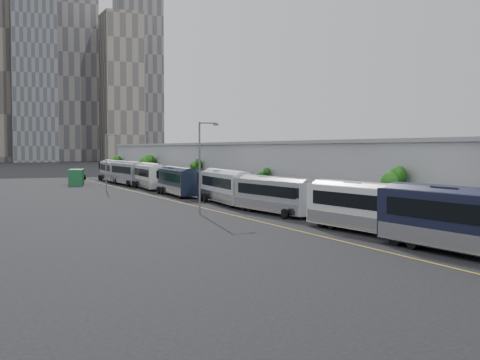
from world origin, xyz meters
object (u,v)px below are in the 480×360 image
bus_2 (370,213)px  bus_8 (112,172)px  bus_4 (226,190)px  bus_5 (178,184)px  suv (77,176)px  shipping_container (76,177)px  bus_7 (129,175)px  street_lamp_near (201,161)px  bus_6 (150,178)px  street_lamp_far (107,158)px  bus_3 (275,199)px  bus_1 (470,228)px

bus_2 → bus_8: 85.87m
bus_4 → bus_5: (-0.95, 14.92, -0.03)m
bus_4 → suv: bus_4 is taller
bus_4 → shipping_container: bearing=106.1°
bus_8 → suv: bus_8 is taller
bus_5 → bus_7: 27.87m
bus_8 → bus_2: bearing=-85.8°
street_lamp_near → shipping_container: (-2.50, 56.77, -3.78)m
bus_4 → bus_6: size_ratio=0.97×
shipping_container → street_lamp_far: bearing=-70.0°
bus_4 → street_lamp_far: bearing=108.4°
street_lamp_far → bus_3: bearing=-80.6°
street_lamp_near → bus_4: bearing=56.4°
bus_7 → street_lamp_near: street_lamp_near is taller
bus_4 → bus_6: 30.50m
bus_1 → bus_6: bearing=86.5°
shipping_container → bus_8: bearing=63.5°
bus_2 → suv: bus_2 is taller
bus_2 → street_lamp_near: bearing=103.9°
bus_7 → shipping_container: bus_7 is taller
bus_8 → street_lamp_near: 67.34m
bus_2 → bus_5: 43.81m
bus_4 → shipping_container: size_ratio=2.50×
bus_4 → suv: bearing=99.9°
bus_8 → suv: 10.81m
bus_1 → bus_5: (-0.27, 54.90, -0.10)m
bus_4 → street_lamp_far: 31.34m
bus_3 → bus_8: size_ratio=0.89×
bus_8 → bus_7: bearing=-87.2°
bus_2 → bus_4: size_ratio=0.98×
bus_6 → street_lamp_near: street_lamp_near is taller
bus_8 → shipping_container: (-8.50, -10.21, -0.35)m
bus_5 → suv: bus_5 is taller
street_lamp_far → suv: 36.46m
bus_1 → bus_3: bearing=85.4°
bus_4 → street_lamp_near: (-6.64, -10.00, 3.51)m
bus_8 → street_lamp_far: 27.65m
bus_4 → street_lamp_far: street_lamp_far is taller
bus_3 → bus_6: size_ratio=0.90×
bus_6 → shipping_container: (-8.59, 16.28, -0.33)m
bus_5 → bus_6: (0.39, 15.58, 0.09)m
bus_1 → street_lamp_near: bearing=97.9°
street_lamp_near → bus_7: bearing=83.8°
bus_4 → bus_8: (-0.64, 56.98, 0.08)m
bus_5 → suv: 51.81m
street_lamp_far → bus_1: bearing=-84.7°
bus_5 → street_lamp_near: (-5.70, -24.92, 3.54)m
bus_1 → shipping_container: size_ratio=2.60×
bus_1 → street_lamp_far: bearing=92.0°
bus_5 → street_lamp_far: size_ratio=1.55×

